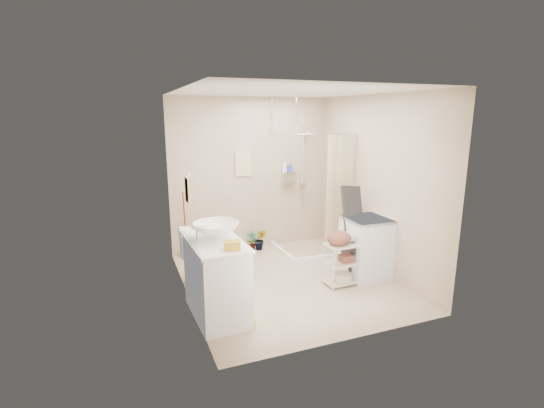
{
  "coord_description": "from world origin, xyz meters",
  "views": [
    {
      "loc": [
        -2.1,
        -4.77,
        2.32
      ],
      "look_at": [
        -0.15,
        0.25,
        1.08
      ],
      "focal_mm": 26.0,
      "sensor_mm": 36.0,
      "label": 1
    }
  ],
  "objects_px": {
    "washing_machine": "(366,247)",
    "laundry_rack": "(343,260)",
    "vanity": "(216,278)",
    "toilet": "(209,255)"
  },
  "relations": [
    {
      "from": "toilet",
      "to": "washing_machine",
      "type": "bearing_deg",
      "value": -102.01
    },
    {
      "from": "vanity",
      "to": "washing_machine",
      "type": "xyz_separation_m",
      "value": [
        2.3,
        0.36,
        -0.02
      ]
    },
    {
      "from": "vanity",
      "to": "laundry_rack",
      "type": "distance_m",
      "value": 1.85
    },
    {
      "from": "toilet",
      "to": "laundry_rack",
      "type": "relative_size",
      "value": 1.11
    },
    {
      "from": "vanity",
      "to": "toilet",
      "type": "bearing_deg",
      "value": 80.32
    },
    {
      "from": "vanity",
      "to": "laundry_rack",
      "type": "xyz_separation_m",
      "value": [
        1.84,
        0.22,
        -0.1
      ]
    },
    {
      "from": "toilet",
      "to": "laundry_rack",
      "type": "bearing_deg",
      "value": -109.94
    },
    {
      "from": "laundry_rack",
      "to": "vanity",
      "type": "bearing_deg",
      "value": -175.78
    },
    {
      "from": "washing_machine",
      "to": "laundry_rack",
      "type": "height_order",
      "value": "washing_machine"
    },
    {
      "from": "washing_machine",
      "to": "laundry_rack",
      "type": "distance_m",
      "value": 0.49
    }
  ]
}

